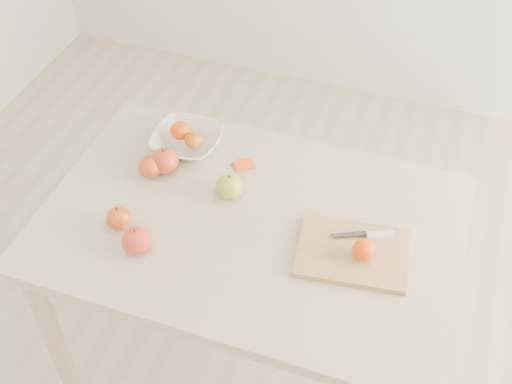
% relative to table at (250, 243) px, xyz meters
% --- Properties ---
extents(ground, '(3.50, 3.50, 0.00)m').
position_rel_table_xyz_m(ground, '(0.00, 0.00, -0.65)').
color(ground, '#C6B293').
rests_on(ground, ground).
extents(table, '(1.20, 0.80, 0.75)m').
position_rel_table_xyz_m(table, '(0.00, 0.00, 0.00)').
color(table, beige).
rests_on(table, ground).
extents(cutting_board, '(0.32, 0.26, 0.02)m').
position_rel_table_xyz_m(cutting_board, '(0.31, -0.03, 0.11)').
color(cutting_board, tan).
rests_on(cutting_board, table).
extents(board_tangerine, '(0.06, 0.06, 0.05)m').
position_rel_table_xyz_m(board_tangerine, '(0.34, -0.04, 0.14)').
color(board_tangerine, '#E93E08').
rests_on(board_tangerine, cutting_board).
extents(fruit_bowl, '(0.22, 0.22, 0.05)m').
position_rel_table_xyz_m(fruit_bowl, '(-0.30, 0.23, 0.13)').
color(fruit_bowl, white).
rests_on(fruit_bowl, table).
extents(bowl_tangerine_near, '(0.07, 0.07, 0.06)m').
position_rel_table_xyz_m(bowl_tangerine_near, '(-0.32, 0.24, 0.15)').
color(bowl_tangerine_near, '#CE4307').
rests_on(bowl_tangerine_near, fruit_bowl).
extents(bowl_tangerine_far, '(0.05, 0.05, 0.05)m').
position_rel_table_xyz_m(bowl_tangerine_far, '(-0.27, 0.22, 0.15)').
color(bowl_tangerine_far, '#D06107').
rests_on(bowl_tangerine_far, fruit_bowl).
extents(orange_peel_a, '(0.07, 0.07, 0.01)m').
position_rel_table_xyz_m(orange_peel_a, '(-0.10, 0.21, 0.10)').
color(orange_peel_a, '#EE5110').
rests_on(orange_peel_a, table).
extents(orange_peel_b, '(0.05, 0.04, 0.01)m').
position_rel_table_xyz_m(orange_peel_b, '(-0.11, 0.21, 0.10)').
color(orange_peel_b, '#C9550E').
rests_on(orange_peel_b, table).
extents(paring_knife, '(0.16, 0.08, 0.01)m').
position_rel_table_xyz_m(paring_knife, '(0.35, 0.04, 0.12)').
color(paring_knife, white).
rests_on(paring_knife, cutting_board).
extents(apple_green, '(0.08, 0.08, 0.07)m').
position_rel_table_xyz_m(apple_green, '(-0.09, 0.08, 0.14)').
color(apple_green, olive).
rests_on(apple_green, table).
extents(apple_red_a, '(0.09, 0.09, 0.08)m').
position_rel_table_xyz_m(apple_red_a, '(-0.32, 0.11, 0.14)').
color(apple_red_a, '#A70C05').
rests_on(apple_red_a, table).
extents(apple_red_c, '(0.08, 0.08, 0.07)m').
position_rel_table_xyz_m(apple_red_c, '(-0.26, -0.20, 0.14)').
color(apple_red_c, '#A41E26').
rests_on(apple_red_c, table).
extents(apple_red_d, '(0.07, 0.07, 0.07)m').
position_rel_table_xyz_m(apple_red_d, '(-0.34, -0.14, 0.13)').
color(apple_red_d, maroon).
rests_on(apple_red_d, table).
extents(apple_red_b, '(0.07, 0.07, 0.07)m').
position_rel_table_xyz_m(apple_red_b, '(-0.35, 0.08, 0.13)').
color(apple_red_b, '#A51A0A').
rests_on(apple_red_b, table).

